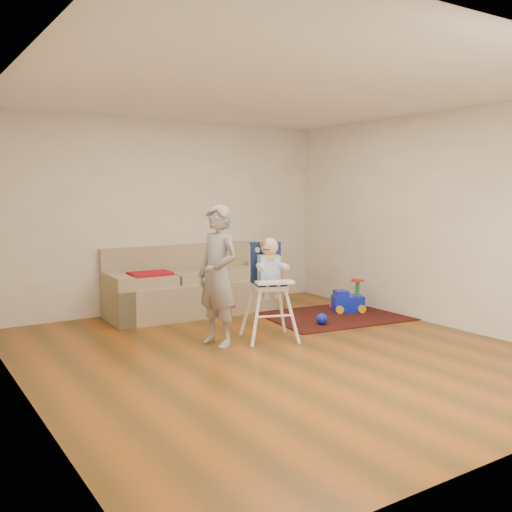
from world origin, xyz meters
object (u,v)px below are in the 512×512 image
toy_ball (322,319)px  adult (218,276)px  side_table (134,300)px  high_chair (269,290)px  sofa (192,280)px  ride_on_toy (348,295)px

toy_ball → adult: 1.70m
side_table → adult: 1.81m
side_table → toy_ball: bearing=-40.6°
high_chair → adult: bearing=-171.8°
sofa → high_chair: (0.09, -1.78, 0.11)m
side_table → toy_ball: 2.50m
ride_on_toy → adult: 2.49m
sofa → adult: size_ratio=1.57×
high_chair → adult: 0.66m
side_table → ride_on_toy: bearing=-23.8°
sofa → toy_ball: (1.04, -1.60, -0.38)m
sofa → side_table: size_ratio=4.53×
toy_ball → side_table: bearing=139.4°
sofa → adult: adult is taller
high_chair → adult: size_ratio=0.76×
toy_ball → high_chair: (-0.94, -0.19, 0.49)m
side_table → adult: (0.34, -1.70, 0.51)m
side_table → ride_on_toy: side_table is taller
toy_ball → adult: bearing=-177.2°
ride_on_toy → side_table: bearing=-179.7°
sofa → toy_ball: 1.94m
sofa → side_table: bearing=-179.0°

